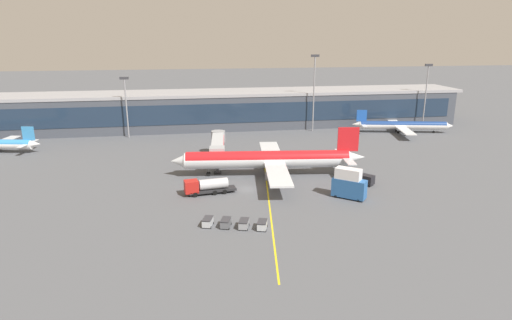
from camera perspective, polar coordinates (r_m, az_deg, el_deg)
name	(u,v)px	position (r m, az deg, el deg)	size (l,w,h in m)	color
ground_plane	(247,189)	(93.84, -1.18, -3.90)	(700.00, 700.00, 0.00)	#515459
apron_lead_in_line	(267,185)	(96.43, 1.45, -3.33)	(0.30, 80.00, 0.01)	yellow
terminal_building	(172,111)	(156.64, -11.00, 6.42)	(211.25, 19.34, 12.89)	#424751
main_airliner	(269,159)	(102.03, 1.70, 0.08)	(46.24, 36.94, 11.48)	silver
jet_bridge	(218,144)	(112.64, -5.06, 2.10)	(5.57, 21.33, 6.62)	#B2B7BC
fuel_tanker	(207,186)	(91.21, -6.52, -3.44)	(11.04, 3.95, 3.25)	#232326
crew_van	(362,178)	(99.65, 13.84, -2.37)	(4.81, 5.19, 2.30)	black
catering_lift	(349,184)	(89.96, 12.16, -3.10)	(6.83, 6.26, 6.30)	#285B9E
baggage_cart_0	(208,222)	(76.74, -6.38, -8.10)	(2.26, 2.98, 1.48)	#B2B7BC
baggage_cart_1	(226,223)	(76.07, -4.02, -8.26)	(2.26, 2.98, 1.48)	#595B60
baggage_cart_2	(244,224)	(75.53, -1.61, -8.41)	(2.26, 2.98, 1.48)	gray
baggage_cart_3	(262,225)	(75.12, 0.82, -8.55)	(2.26, 2.98, 1.48)	#B2B7BC
commuter_jet_far	(402,125)	(155.92, 18.74, 4.37)	(33.83, 27.31, 7.74)	white
apron_light_mast_0	(126,102)	(145.15, -16.78, 7.37)	(2.80, 0.50, 19.55)	gray
apron_light_mast_1	(314,88)	(149.96, 7.67, 9.45)	(2.80, 0.50, 25.97)	gray
apron_light_mast_2	(426,90)	(166.95, 21.54, 8.54)	(2.80, 0.50, 22.50)	gray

